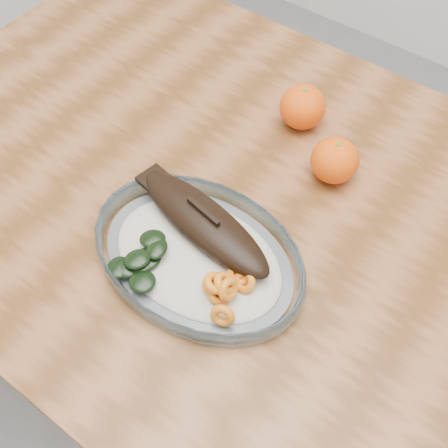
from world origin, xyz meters
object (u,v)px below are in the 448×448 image
at_px(dining_table, 229,229).
at_px(plated_meal, 198,252).
at_px(orange_left, 303,107).
at_px(orange_right, 335,160).

height_order(dining_table, plated_meal, plated_meal).
relative_size(plated_meal, orange_left, 7.61).
bearing_deg(dining_table, orange_left, 87.25).
bearing_deg(plated_meal, dining_table, 106.55).
bearing_deg(dining_table, orange_right, 47.45).
xyz_separation_m(dining_table, orange_left, (0.01, 0.19, 0.14)).
bearing_deg(orange_right, orange_left, 145.21).
relative_size(orange_left, orange_right, 1.03).
height_order(plated_meal, orange_right, plated_meal).
distance_m(orange_left, orange_right, 0.12).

